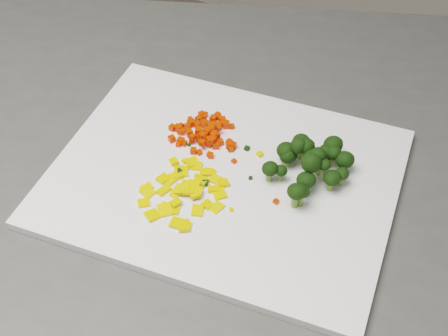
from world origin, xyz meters
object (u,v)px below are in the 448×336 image
at_px(cutting_board, 224,177).
at_px(carrot_pile, 205,131).
at_px(pepper_pile, 185,189).
at_px(broccoli_pile, 309,162).

relative_size(cutting_board, carrot_pile, 4.50).
bearing_deg(carrot_pile, pepper_pile, -75.64).
xyz_separation_m(cutting_board, pepper_pile, (-0.03, -0.05, 0.01)).
bearing_deg(broccoli_pile, pepper_pile, -142.50).
xyz_separation_m(carrot_pile, broccoli_pile, (0.14, -0.00, 0.01)).
height_order(cutting_board, pepper_pile, pepper_pile).
distance_m(cutting_board, broccoli_pile, 0.10).
bearing_deg(carrot_pile, cutting_board, -41.49).
bearing_deg(pepper_pile, broccoli_pile, 37.50).
bearing_deg(cutting_board, pepper_pile, -118.76).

